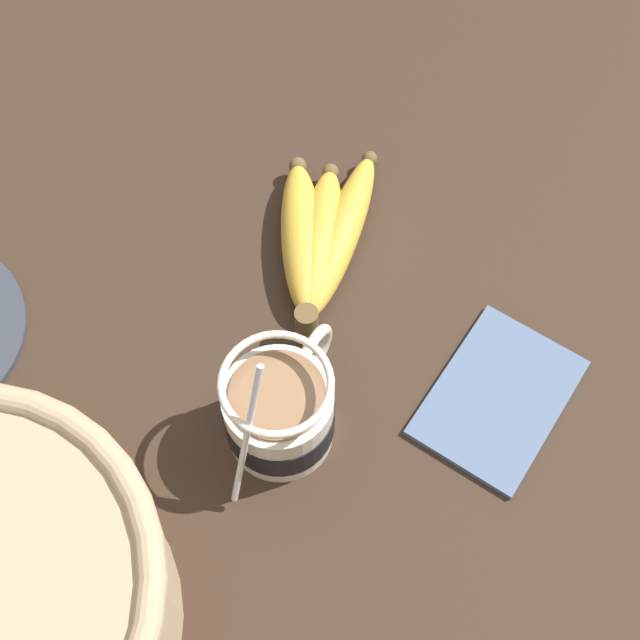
% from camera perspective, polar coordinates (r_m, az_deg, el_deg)
% --- Properties ---
extents(table, '(1.32, 1.32, 0.03)m').
position_cam_1_polar(table, '(0.75, -1.03, -5.29)').
color(table, '#332319').
rests_on(table, ground).
extents(coffee_mug, '(0.15, 0.09, 0.15)m').
position_cam_1_polar(coffee_mug, '(0.69, -2.44, -5.95)').
color(coffee_mug, beige).
rests_on(coffee_mug, table).
extents(banana_bunch, '(0.20, 0.12, 0.04)m').
position_cam_1_polar(banana_bunch, '(0.79, 0.00, 5.31)').
color(banana_bunch, brown).
rests_on(banana_bunch, table).
extents(napkin, '(0.15, 0.11, 0.01)m').
position_cam_1_polar(napkin, '(0.75, 11.35, -4.88)').
color(napkin, slate).
rests_on(napkin, table).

